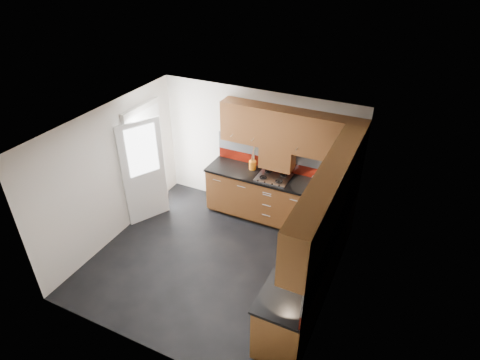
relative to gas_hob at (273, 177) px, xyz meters
The scene contains 14 objects.
room 1.63m from the gas_hob, 107.03° to the right, with size 4.00×3.80×2.64m.
base_cabinets 1.10m from the gas_hob, 50.67° to the right, with size 2.70×3.20×0.95m.
countertop 0.98m from the gas_hob, 51.77° to the right, with size 2.72×3.22×0.04m.
backsplash 1.02m from the gas_hob, 33.28° to the right, with size 2.70×3.20×0.54m.
upper_cabinets 1.36m from the gas_hob, 41.51° to the right, with size 2.50×3.20×0.72m.
extractor_hood 0.37m from the gas_hob, 90.00° to the left, with size 0.60×0.33×0.40m, color brown.
glass_cabinet 1.61m from the gas_hob, 17.76° to the right, with size 0.32×0.80×0.66m.
back_door 2.35m from the gas_hob, 162.10° to the right, with size 0.42×1.19×2.04m.
gas_hob is the anchor object (origin of this frame).
utensil_pot 0.49m from the gas_hob, 163.87° to the left, with size 0.13×0.13×0.48m.
toaster 0.85m from the gas_hob, ahead, with size 0.30×0.22×0.20m.
food_processor 1.46m from the gas_hob, 34.77° to the right, with size 0.19×0.19×0.32m.
paper_towel 1.72m from the gas_hob, 41.72° to the right, with size 0.12×0.12×0.25m, color white.
orange_cloth 1.22m from the gas_hob, 18.54° to the right, with size 0.15×0.13×0.02m, color #CE4116.
Camera 1 is at (2.54, -4.28, 4.67)m, focal length 30.00 mm.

